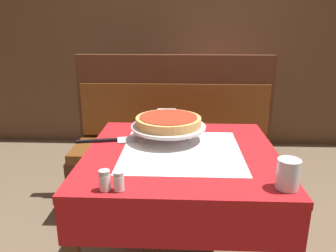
{
  "coord_description": "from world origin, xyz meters",
  "views": [
    {
      "loc": [
        0.0,
        -1.36,
        1.29
      ],
      "look_at": [
        -0.06,
        0.12,
        0.83
      ],
      "focal_mm": 35.0,
      "sensor_mm": 36.0,
      "label": 1
    }
  ],
  "objects_px": {
    "dining_table_front": "(181,173)",
    "pizza_pan_stand": "(168,127)",
    "dining_table_rear": "(215,94)",
    "deep_dish_pizza": "(168,121)",
    "salt_shaker": "(105,180)",
    "water_glass_near": "(288,174)",
    "pepper_shaker": "(119,181)",
    "condiment_caddy": "(220,78)",
    "napkin_holder": "(166,117)",
    "pizza_server": "(110,140)",
    "booth_bench": "(173,165)"
  },
  "relations": [
    {
      "from": "condiment_caddy",
      "to": "booth_bench",
      "type": "bearing_deg",
      "value": -114.34
    },
    {
      "from": "deep_dish_pizza",
      "to": "salt_shaker",
      "type": "bearing_deg",
      "value": -110.46
    },
    {
      "from": "pizza_pan_stand",
      "to": "napkin_holder",
      "type": "relative_size",
      "value": 3.61
    },
    {
      "from": "dining_table_front",
      "to": "dining_table_rear",
      "type": "height_order",
      "value": "dining_table_rear"
    },
    {
      "from": "salt_shaker",
      "to": "dining_table_rear",
      "type": "bearing_deg",
      "value": 74.61
    },
    {
      "from": "pizza_server",
      "to": "condiment_caddy",
      "type": "distance_m",
      "value": 1.69
    },
    {
      "from": "booth_bench",
      "to": "salt_shaker",
      "type": "xyz_separation_m",
      "value": [
        -0.2,
        -1.13,
        0.45
      ]
    },
    {
      "from": "pizza_server",
      "to": "water_glass_near",
      "type": "bearing_deg",
      "value": -31.82
    },
    {
      "from": "booth_bench",
      "to": "pizza_pan_stand",
      "type": "bearing_deg",
      "value": -90.93
    },
    {
      "from": "dining_table_front",
      "to": "pizza_server",
      "type": "bearing_deg",
      "value": 162.78
    },
    {
      "from": "dining_table_front",
      "to": "deep_dish_pizza",
      "type": "distance_m",
      "value": 0.26
    },
    {
      "from": "dining_table_rear",
      "to": "pizza_server",
      "type": "xyz_separation_m",
      "value": [
        -0.65,
        -1.58,
        0.1
      ]
    },
    {
      "from": "deep_dish_pizza",
      "to": "pizza_server",
      "type": "xyz_separation_m",
      "value": [
        -0.28,
        -0.04,
        -0.09
      ]
    },
    {
      "from": "deep_dish_pizza",
      "to": "water_glass_near",
      "type": "bearing_deg",
      "value": -48.16
    },
    {
      "from": "salt_shaker",
      "to": "water_glass_near",
      "type": "bearing_deg",
      "value": 3.68
    },
    {
      "from": "dining_table_rear",
      "to": "deep_dish_pizza",
      "type": "bearing_deg",
      "value": -103.62
    },
    {
      "from": "pepper_shaker",
      "to": "deep_dish_pizza",
      "type": "bearing_deg",
      "value": 74.32
    },
    {
      "from": "deep_dish_pizza",
      "to": "condiment_caddy",
      "type": "distance_m",
      "value": 1.56
    },
    {
      "from": "napkin_holder",
      "to": "condiment_caddy",
      "type": "bearing_deg",
      "value": 71.25
    },
    {
      "from": "dining_table_front",
      "to": "deep_dish_pizza",
      "type": "height_order",
      "value": "deep_dish_pizza"
    },
    {
      "from": "water_glass_near",
      "to": "pepper_shaker",
      "type": "height_order",
      "value": "water_glass_near"
    },
    {
      "from": "salt_shaker",
      "to": "napkin_holder",
      "type": "xyz_separation_m",
      "value": [
        0.17,
        0.75,
        0.01
      ]
    },
    {
      "from": "dining_table_front",
      "to": "salt_shaker",
      "type": "bearing_deg",
      "value": -124.72
    },
    {
      "from": "pepper_shaker",
      "to": "condiment_caddy",
      "type": "height_order",
      "value": "condiment_caddy"
    },
    {
      "from": "dining_table_front",
      "to": "booth_bench",
      "type": "height_order",
      "value": "booth_bench"
    },
    {
      "from": "dining_table_front",
      "to": "water_glass_near",
      "type": "bearing_deg",
      "value": -42.45
    },
    {
      "from": "pizza_server",
      "to": "pepper_shaker",
      "type": "distance_m",
      "value": 0.5
    },
    {
      "from": "deep_dish_pizza",
      "to": "water_glass_near",
      "type": "height_order",
      "value": "deep_dish_pizza"
    },
    {
      "from": "dining_table_front",
      "to": "pizza_pan_stand",
      "type": "relative_size",
      "value": 2.34
    },
    {
      "from": "pizza_server",
      "to": "pepper_shaker",
      "type": "height_order",
      "value": "pepper_shaker"
    },
    {
      "from": "dining_table_rear",
      "to": "pepper_shaker",
      "type": "bearing_deg",
      "value": -104.14
    },
    {
      "from": "dining_table_rear",
      "to": "pizza_pan_stand",
      "type": "relative_size",
      "value": 2.12
    },
    {
      "from": "dining_table_rear",
      "to": "napkin_holder",
      "type": "relative_size",
      "value": 7.67
    },
    {
      "from": "dining_table_rear",
      "to": "pepper_shaker",
      "type": "height_order",
      "value": "pepper_shaker"
    },
    {
      "from": "dining_table_rear",
      "to": "napkin_holder",
      "type": "distance_m",
      "value": 1.38
    },
    {
      "from": "napkin_holder",
      "to": "pizza_server",
      "type": "bearing_deg",
      "value": -133.67
    },
    {
      "from": "dining_table_front",
      "to": "condiment_caddy",
      "type": "height_order",
      "value": "condiment_caddy"
    },
    {
      "from": "booth_bench",
      "to": "deep_dish_pizza",
      "type": "xyz_separation_m",
      "value": [
        -0.01,
        -0.62,
        0.51
      ]
    },
    {
      "from": "dining_table_rear",
      "to": "salt_shaker",
      "type": "xyz_separation_m",
      "value": [
        -0.57,
        -2.06,
        0.13
      ]
    },
    {
      "from": "dining_table_rear",
      "to": "dining_table_front",
      "type": "bearing_deg",
      "value": -100.38
    },
    {
      "from": "pizza_server",
      "to": "salt_shaker",
      "type": "xyz_separation_m",
      "value": [
        0.09,
        -0.48,
        0.03
      ]
    },
    {
      "from": "condiment_caddy",
      "to": "napkin_holder",
      "type": "bearing_deg",
      "value": -108.75
    },
    {
      "from": "pizza_pan_stand",
      "to": "condiment_caddy",
      "type": "bearing_deg",
      "value": 74.69
    },
    {
      "from": "pizza_pan_stand",
      "to": "pepper_shaker",
      "type": "height_order",
      "value": "pizza_pan_stand"
    },
    {
      "from": "pizza_pan_stand",
      "to": "water_glass_near",
      "type": "relative_size",
      "value": 3.41
    },
    {
      "from": "deep_dish_pizza",
      "to": "napkin_holder",
      "type": "distance_m",
      "value": 0.24
    },
    {
      "from": "dining_table_rear",
      "to": "deep_dish_pizza",
      "type": "xyz_separation_m",
      "value": [
        -0.37,
        -1.54,
        0.19
      ]
    },
    {
      "from": "booth_bench",
      "to": "dining_table_rear",
      "type": "bearing_deg",
      "value": 68.55
    },
    {
      "from": "napkin_holder",
      "to": "condiment_caddy",
      "type": "xyz_separation_m",
      "value": [
        0.43,
        1.27,
        0.02
      ]
    },
    {
      "from": "water_glass_near",
      "to": "dining_table_rear",
      "type": "bearing_deg",
      "value": 91.52
    }
  ]
}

